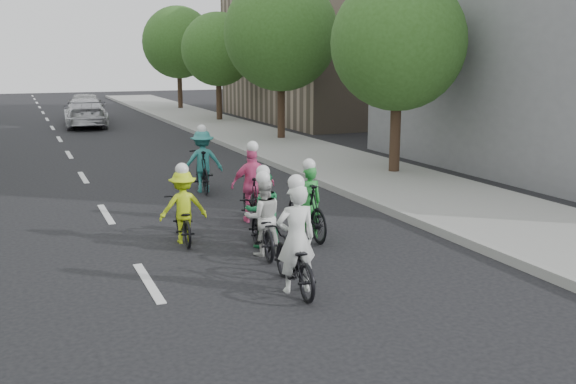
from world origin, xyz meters
TOP-DOWN VIEW (x-y plane):
  - ground at (0.00, 0.00)m, footprint 120.00×120.00m
  - sidewalk_right at (8.00, 10.00)m, footprint 4.00×80.00m
  - curb_right at (6.05, 10.00)m, footprint 0.18×80.00m
  - bldg_se at (16.00, 24.00)m, footprint 10.00×14.00m
  - tree_r_0 at (8.80, 6.60)m, footprint 4.00×4.00m
  - tree_r_1 at (8.80, 15.60)m, footprint 4.80×4.80m
  - tree_r_2 at (8.80, 24.60)m, footprint 4.00×4.00m
  - tree_r_3 at (8.80, 33.60)m, footprint 4.80×4.80m
  - cyclist_0 at (2.91, 3.09)m, footprint 1.01×1.74m
  - cyclist_1 at (2.25, 0.74)m, footprint 0.89×1.87m
  - cyclist_2 at (2.77, 6.62)m, footprint 1.14×1.94m
  - cyclist_3 at (2.03, -1.21)m, footprint 0.78×1.84m
  - cyclist_4 at (1.11, 2.10)m, footprint 0.96×1.65m
  - cyclist_5 at (2.43, 1.19)m, footprint 0.77×1.55m
  - cyclist_6 at (3.47, 1.42)m, footprint 0.56×1.89m
  - follow_car_lead at (1.66, 24.94)m, footprint 2.42×5.28m
  - follow_car_trail at (2.12, 29.28)m, footprint 2.29×4.79m

SIDE VIEW (x-z plane):
  - ground at x=0.00m, z-range 0.00..0.00m
  - sidewalk_right at x=8.00m, z-range 0.00..0.15m
  - curb_right at x=6.05m, z-range 0.00..0.18m
  - cyclist_1 at x=2.25m, z-range -0.22..1.35m
  - cyclist_4 at x=1.11m, z-range -0.22..1.36m
  - cyclist_3 at x=2.03m, z-range -0.33..1.52m
  - cyclist_5 at x=2.43m, z-range -0.20..1.39m
  - cyclist_6 at x=3.47m, z-range -0.20..1.42m
  - cyclist_0 at x=2.91m, z-range -0.24..1.55m
  - cyclist_2 at x=2.77m, z-range -0.20..1.61m
  - follow_car_lead at x=1.66m, z-range 0.00..1.50m
  - follow_car_trail at x=2.12m, z-range 0.00..1.58m
  - tree_r_0 at x=8.80m, z-range 0.98..6.95m
  - tree_r_2 at x=8.80m, z-range 0.98..6.95m
  - bldg_se at x=16.00m, z-range 0.00..8.00m
  - tree_r_1 at x=8.80m, z-range 1.05..7.98m
  - tree_r_3 at x=8.80m, z-range 1.05..7.98m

